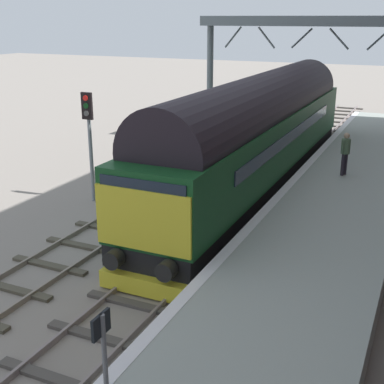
# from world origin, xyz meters

# --- Properties ---
(ground_plane) EXTENTS (140.00, 140.00, 0.00)m
(ground_plane) POSITION_xyz_m (0.00, 0.00, 0.00)
(ground_plane) COLOR gray
(ground_plane) RESTS_ON ground
(track_main) EXTENTS (2.50, 60.00, 0.15)m
(track_main) POSITION_xyz_m (0.00, 0.00, 0.06)
(track_main) COLOR gray
(track_main) RESTS_ON ground
(track_adjacent_west) EXTENTS (2.50, 60.00, 0.15)m
(track_adjacent_west) POSITION_xyz_m (-3.22, 0.00, 0.06)
(track_adjacent_west) COLOR gray
(track_adjacent_west) RESTS_ON ground
(station_platform) EXTENTS (4.00, 44.00, 1.01)m
(station_platform) POSITION_xyz_m (3.60, 0.00, 0.50)
(station_platform) COLOR #99A299
(station_platform) RESTS_ON ground
(diesel_locomotive) EXTENTS (2.74, 18.77, 4.68)m
(diesel_locomotive) POSITION_xyz_m (0.00, 6.73, 2.48)
(diesel_locomotive) COLOR black
(diesel_locomotive) RESTS_ON ground
(signal_post_mid) EXTENTS (0.44, 0.22, 4.17)m
(signal_post_mid) POSITION_xyz_m (-5.37, 3.01, 2.70)
(signal_post_mid) COLOR gray
(signal_post_mid) RESTS_ON ground
(platform_number_sign) EXTENTS (0.10, 0.44, 1.62)m
(platform_number_sign) POSITION_xyz_m (2.10, -7.27, 2.10)
(platform_number_sign) COLOR slate
(platform_number_sign) RESTS_ON station_platform
(waiting_passenger) EXTENTS (0.44, 0.48, 1.64)m
(waiting_passenger) POSITION_xyz_m (3.32, 7.16, 1.99)
(waiting_passenger) COLOR #2B252F
(waiting_passenger) RESTS_ON station_platform
(overhead_footbridge) EXTENTS (12.52, 2.00, 6.82)m
(overhead_footbridge) POSITION_xyz_m (0.44, 15.14, 6.18)
(overhead_footbridge) COLOR slate
(overhead_footbridge) RESTS_ON ground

